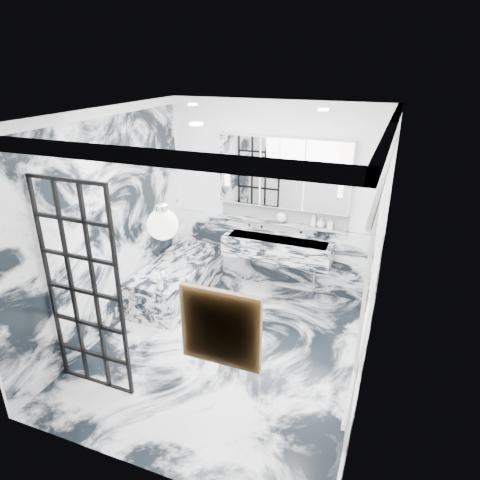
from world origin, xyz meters
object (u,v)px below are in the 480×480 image
at_px(trough_sink, 277,249).
at_px(bathtub, 177,280).
at_px(mirror_cabinet, 283,173).
at_px(crittall_door, 84,291).

height_order(trough_sink, bathtub, trough_sink).
xyz_separation_m(mirror_cabinet, bathtub, (-1.32, -0.83, -1.54)).
distance_m(crittall_door, bathtub, 2.14).
bearing_deg(mirror_cabinet, crittall_door, -114.21).
bearing_deg(crittall_door, trough_sink, 65.15).
xyz_separation_m(trough_sink, mirror_cabinet, (-0.00, 0.17, 1.09)).
distance_m(crittall_door, trough_sink, 2.92).
xyz_separation_m(crittall_door, mirror_cabinet, (1.25, 2.78, 0.67)).
bearing_deg(mirror_cabinet, trough_sink, -90.00).
height_order(trough_sink, mirror_cabinet, mirror_cabinet).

